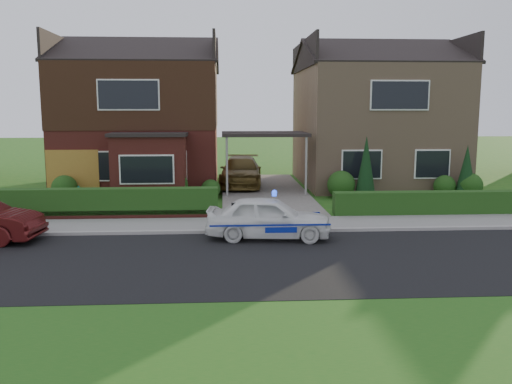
{
  "coord_description": "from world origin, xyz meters",
  "views": [
    {
      "loc": [
        -1.85,
        -13.35,
        3.84
      ],
      "look_at": [
        -0.83,
        3.5,
        1.23
      ],
      "focal_mm": 38.0,
      "sensor_mm": 36.0,
      "label": 1
    }
  ],
  "objects": [
    {
      "name": "house_left",
      "position": [
        -5.78,
        13.9,
        3.81
      ],
      "size": [
        7.5,
        9.53,
        7.25
      ],
      "color": "maroon",
      "rests_on": "ground"
    },
    {
      "name": "hedge_right",
      "position": [
        5.8,
        5.35,
        0.0
      ],
      "size": [
        7.5,
        0.55,
        0.8
      ],
      "primitive_type": "cube",
      "color": "#163E13",
      "rests_on": "ground"
    },
    {
      "name": "grass_verge",
      "position": [
        0.0,
        -5.0,
        0.0
      ],
      "size": [
        60.0,
        4.0,
        0.01
      ],
      "primitive_type": "cube",
      "color": "#1A5516",
      "rests_on": "ground"
    },
    {
      "name": "potted_plant_c",
      "position": [
        -4.31,
        9.0,
        0.41
      ],
      "size": [
        0.49,
        0.49,
        0.82
      ],
      "primitive_type": "imported",
      "rotation": [
        0.0,
        0.0,
        1.64
      ],
      "color": "gray",
      "rests_on": "ground"
    },
    {
      "name": "shrub_right_far",
      "position": [
        8.8,
        9.2,
        0.54
      ],
      "size": [
        1.08,
        1.08,
        1.08
      ],
      "primitive_type": "sphere",
      "color": "#163E13",
      "rests_on": "ground"
    },
    {
      "name": "carport_link",
      "position": [
        0.0,
        10.95,
        2.66
      ],
      "size": [
        3.8,
        3.0,
        2.77
      ],
      "color": "black",
      "rests_on": "ground"
    },
    {
      "name": "dwarf_wall",
      "position": [
        -5.8,
        5.3,
        0.18
      ],
      "size": [
        7.7,
        0.25,
        0.36
      ],
      "primitive_type": "cube",
      "color": "maroon",
      "rests_on": "ground"
    },
    {
      "name": "driveway_car",
      "position": [
        -1.0,
        12.61,
        0.81
      ],
      "size": [
        2.24,
        4.87,
        1.38
      ],
      "primitive_type": "imported",
      "rotation": [
        0.0,
        0.0,
        -0.07
      ],
      "color": "brown",
      "rests_on": "driveway"
    },
    {
      "name": "shrub_right_near",
      "position": [
        3.2,
        9.4,
        0.6
      ],
      "size": [
        1.2,
        1.2,
        1.2
      ],
      "primitive_type": "sphere",
      "color": "#163E13",
      "rests_on": "ground"
    },
    {
      "name": "shrub_left_near",
      "position": [
        -2.4,
        9.6,
        0.42
      ],
      "size": [
        0.84,
        0.84,
        0.84
      ],
      "primitive_type": "sphere",
      "color": "#163E13",
      "rests_on": "ground"
    },
    {
      "name": "hedge_left",
      "position": [
        -5.8,
        5.45,
        0.0
      ],
      "size": [
        7.5,
        0.55,
        0.9
      ],
      "primitive_type": "cube",
      "color": "#163E13",
      "rests_on": "ground"
    },
    {
      "name": "house_right",
      "position": [
        5.8,
        13.99,
        3.66
      ],
      "size": [
        7.5,
        8.06,
        7.25
      ],
      "color": "tan",
      "rests_on": "ground"
    },
    {
      "name": "potted_plant_b",
      "position": [
        -9.0,
        7.52,
        0.34
      ],
      "size": [
        0.48,
        0.47,
        0.68
      ],
      "primitive_type": "imported",
      "rotation": [
        0.0,
        0.0,
        0.94
      ],
      "color": "gray",
      "rests_on": "ground"
    },
    {
      "name": "conifer_a",
      "position": [
        4.2,
        9.2,
        1.3
      ],
      "size": [
        0.9,
        0.9,
        2.6
      ],
      "primitive_type": "cone",
      "color": "black",
      "rests_on": "ground"
    },
    {
      "name": "sidewalk",
      "position": [
        0.0,
        4.1,
        0.05
      ],
      "size": [
        60.0,
        2.0,
        0.1
      ],
      "primitive_type": "cube",
      "color": "slate",
      "rests_on": "ground"
    },
    {
      "name": "police_car",
      "position": [
        -0.53,
        2.31,
        0.63
      ],
      "size": [
        3.39,
        3.82,
        1.42
      ],
      "rotation": [
        0.0,
        0.0,
        1.46
      ],
      "color": "white",
      "rests_on": "ground"
    },
    {
      "name": "shrub_left_mid",
      "position": [
        -4.0,
        9.3,
        0.66
      ],
      "size": [
        1.32,
        1.32,
        1.32
      ],
      "primitive_type": "sphere",
      "color": "#163E13",
      "rests_on": "ground"
    },
    {
      "name": "shrub_left_far",
      "position": [
        -8.5,
        9.5,
        0.54
      ],
      "size": [
        1.08,
        1.08,
        1.08
      ],
      "primitive_type": "sphere",
      "color": "#163E13",
      "rests_on": "ground"
    },
    {
      "name": "ground",
      "position": [
        0.0,
        0.0,
        0.0
      ],
      "size": [
        120.0,
        120.0,
        0.0
      ],
      "primitive_type": "plane",
      "color": "#1A5516",
      "rests_on": "ground"
    },
    {
      "name": "conifer_b",
      "position": [
        8.6,
        9.2,
        1.1
      ],
      "size": [
        0.9,
        0.9,
        2.2
      ],
      "primitive_type": "cone",
      "color": "black",
      "rests_on": "ground"
    },
    {
      "name": "garage_door",
      "position": [
        -8.25,
        9.96,
        1.05
      ],
      "size": [
        2.2,
        0.1,
        2.1
      ],
      "primitive_type": "cube",
      "color": "brown",
      "rests_on": "ground"
    },
    {
      "name": "road",
      "position": [
        0.0,
        0.0,
        0.0
      ],
      "size": [
        60.0,
        6.0,
        0.02
      ],
      "primitive_type": "cube",
      "color": "black",
      "rests_on": "ground"
    },
    {
      "name": "shrub_right_mid",
      "position": [
        7.8,
        9.5,
        0.48
      ],
      "size": [
        0.96,
        0.96,
        0.96
      ],
      "primitive_type": "sphere",
      "color": "#163E13",
      "rests_on": "ground"
    },
    {
      "name": "potted_plant_a",
      "position": [
        -7.7,
        8.62,
        0.36
      ],
      "size": [
        0.43,
        0.34,
        0.72
      ],
      "primitive_type": "imported",
      "rotation": [
        0.0,
        0.0,
        0.23
      ],
      "color": "gray",
      "rests_on": "ground"
    },
    {
      "name": "driveway",
      "position": [
        0.0,
        11.0,
        0.06
      ],
      "size": [
        3.8,
        12.0,
        0.12
      ],
      "primitive_type": "cube",
      "color": "#666059",
      "rests_on": "ground"
    },
    {
      "name": "kerb",
      "position": [
        0.0,
        3.05,
        0.06
      ],
      "size": [
        60.0,
        0.16,
        0.12
      ],
      "primitive_type": "cube",
      "color": "#9E9993",
      "rests_on": "ground"
    }
  ]
}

